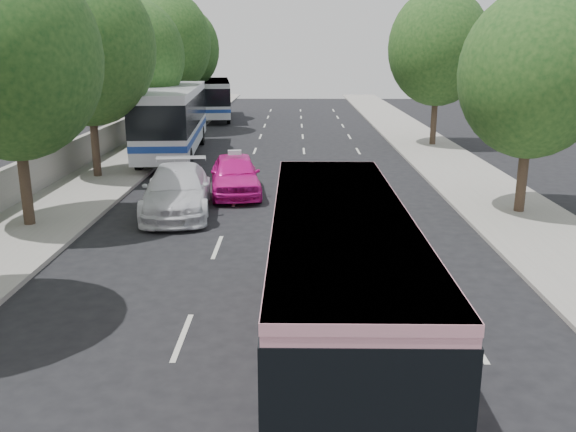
{
  "coord_description": "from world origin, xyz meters",
  "views": [
    {
      "loc": [
        0.47,
        -13.68,
        5.91
      ],
      "look_at": [
        0.29,
        1.83,
        1.6
      ],
      "focal_mm": 38.0,
      "sensor_mm": 36.0,
      "label": 1
    }
  ],
  "objects_px": {
    "pink_bus": "(339,269)",
    "pink_taxi": "(235,174)",
    "tour_coach_rear": "(215,96)",
    "tour_coach_front": "(173,115)",
    "white_pickup": "(177,190)"
  },
  "relations": [
    {
      "from": "pink_taxi",
      "to": "tour_coach_rear",
      "type": "relative_size",
      "value": 0.45
    },
    {
      "from": "pink_bus",
      "to": "tour_coach_rear",
      "type": "relative_size",
      "value": 0.88
    },
    {
      "from": "white_pickup",
      "to": "tour_coach_rear",
      "type": "bearing_deg",
      "value": 88.11
    },
    {
      "from": "pink_bus",
      "to": "tour_coach_rear",
      "type": "xyz_separation_m",
      "value": [
        -7.6,
        41.7,
        0.03
      ]
    },
    {
      "from": "white_pickup",
      "to": "pink_bus",
      "type": "bearing_deg",
      "value": -71.36
    },
    {
      "from": "tour_coach_front",
      "to": "white_pickup",
      "type": "bearing_deg",
      "value": -82.85
    },
    {
      "from": "tour_coach_rear",
      "to": "pink_bus",
      "type": "bearing_deg",
      "value": -86.88
    },
    {
      "from": "pink_bus",
      "to": "tour_coach_rear",
      "type": "bearing_deg",
      "value": 100.45
    },
    {
      "from": "white_pickup",
      "to": "tour_coach_rear",
      "type": "relative_size",
      "value": 0.53
    },
    {
      "from": "tour_coach_rear",
      "to": "white_pickup",
      "type": "bearing_deg",
      "value": -92.67
    },
    {
      "from": "tour_coach_rear",
      "to": "pink_taxi",
      "type": "bearing_deg",
      "value": -88.4
    },
    {
      "from": "tour_coach_rear",
      "to": "tour_coach_front",
      "type": "bearing_deg",
      "value": -97.21
    },
    {
      "from": "pink_bus",
      "to": "pink_taxi",
      "type": "bearing_deg",
      "value": 103.43
    },
    {
      "from": "tour_coach_front",
      "to": "pink_bus",
      "type": "bearing_deg",
      "value": -76.05
    },
    {
      "from": "pink_bus",
      "to": "pink_taxi",
      "type": "distance_m",
      "value": 14.38
    }
  ]
}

